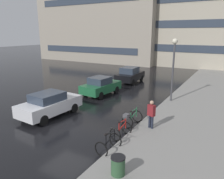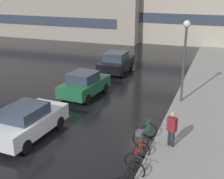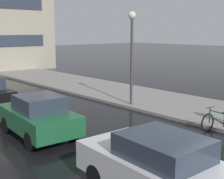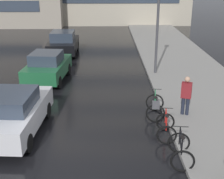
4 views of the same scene
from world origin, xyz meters
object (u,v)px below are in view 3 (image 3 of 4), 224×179
object	(u,v)px
bicycle_third	(223,124)
streetlamp	(132,43)
car_green	(39,116)
car_white	(159,167)

from	to	relation	value
bicycle_third	streetlamp	world-z (taller)	streetlamp
bicycle_third	car_green	distance (m)	6.98
bicycle_third	car_green	size ratio (longest dim) A/B	0.38
car_green	streetlamp	distance (m)	6.54
car_white	streetlamp	bearing A→B (deg)	48.14
car_green	bicycle_third	bearing A→B (deg)	-42.58
bicycle_third	car_white	size ratio (longest dim) A/B	0.34
car_green	streetlamp	size ratio (longest dim) A/B	0.80
car_white	car_green	world-z (taller)	car_green
car_white	streetlamp	xyz separation A→B (m)	(6.13, 6.85, 2.52)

